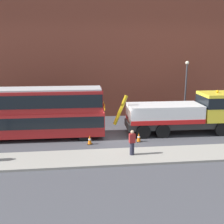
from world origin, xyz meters
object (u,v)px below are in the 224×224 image
Objects in this scene: pedestrian_bystander at (132,143)px; street_lamp at (186,85)px; traffic_cone_near_bus at (90,140)px; recovery_tow_truck at (185,113)px; traffic_cone_midway at (139,138)px; double_decker_bus at (35,111)px.

street_lamp reaches higher than pedestrian_bystander.
traffic_cone_near_bus is (-2.73, 2.73, -0.64)m from pedestrian_bystander.
traffic_cone_midway is (-4.32, -1.82, -1.42)m from recovery_tow_truck.
street_lamp is at bearing 19.56° from double_decker_bus.
traffic_cone_near_bus is at bearing -177.73° from traffic_cone_midway.
traffic_cone_midway is 0.12× the size of street_lamp.
traffic_cone_midway is (3.81, 0.15, 0.00)m from traffic_cone_near_bus.
recovery_tow_truck is 5.94× the size of pedestrian_bystander.
traffic_cone_near_bus is 1.00× the size of traffic_cone_midway.
traffic_cone_near_bus is 0.12× the size of street_lamp.
traffic_cone_near_bus and traffic_cone_midway have the same top height.
recovery_tow_truck is at bearing 13.61° from traffic_cone_near_bus.
recovery_tow_truck is 12.40m from double_decker_bus.
street_lamp is (7.29, 9.57, 2.49)m from pedestrian_bystander.
pedestrian_bystander is 2.38× the size of traffic_cone_midway.
pedestrian_bystander is 2.38× the size of traffic_cone_near_bus.
pedestrian_bystander is 0.29× the size of street_lamp.
street_lamp reaches higher than double_decker_bus.
double_decker_bus reaches higher than pedestrian_bystander.
traffic_cone_near_bus is at bearing 38.49° from pedestrian_bystander.
street_lamp is (1.89, 4.87, 1.71)m from recovery_tow_truck.
street_lamp is at bearing 69.53° from recovery_tow_truck.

